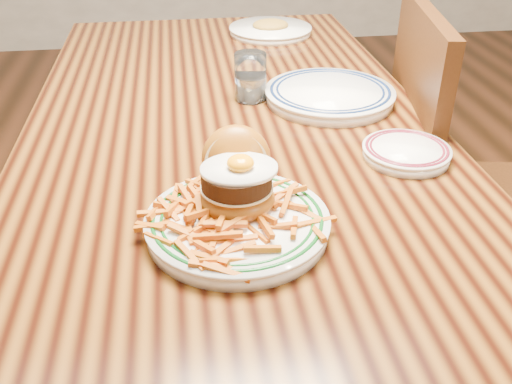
{
  "coord_description": "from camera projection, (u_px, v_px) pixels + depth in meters",
  "views": [
    {
      "loc": [
        -0.1,
        -1.11,
        1.25
      ],
      "look_at": [
        -0.0,
        -0.41,
        0.81
      ],
      "focal_mm": 40.0,
      "sensor_mm": 36.0,
      "label": 1
    }
  ],
  "objects": [
    {
      "name": "floor",
      "position": [
        237.0,
        362.0,
        1.6
      ],
      "size": [
        6.0,
        6.0,
        0.0
      ],
      "primitive_type": "plane",
      "color": "black",
      "rests_on": "ground"
    },
    {
      "name": "table",
      "position": [
        231.0,
        154.0,
        1.26
      ],
      "size": [
        0.85,
        1.6,
        0.75
      ],
      "color": "black",
      "rests_on": "floor"
    },
    {
      "name": "chair_right",
      "position": [
        453.0,
        191.0,
        1.42
      ],
      "size": [
        0.52,
        0.52,
        0.95
      ],
      "rotation": [
        0.0,
        0.0,
        2.96
      ],
      "color": "#3D200C",
      "rests_on": "floor"
    },
    {
      "name": "main_plate",
      "position": [
        237.0,
        206.0,
        0.85
      ],
      "size": [
        0.27,
        0.29,
        0.13
      ],
      "rotation": [
        0.0,
        0.0,
        -0.1
      ],
      "color": "white",
      "rests_on": "table"
    },
    {
      "name": "side_plate",
      "position": [
        406.0,
        151.0,
        1.04
      ],
      "size": [
        0.16,
        0.16,
        0.02
      ],
      "rotation": [
        0.0,
        0.0,
        0.25
      ],
      "color": "white",
      "rests_on": "table"
    },
    {
      "name": "rear_plate",
      "position": [
        330.0,
        94.0,
        1.27
      ],
      "size": [
        0.29,
        0.29,
        0.03
      ],
      "rotation": [
        0.0,
        0.0,
        0.42
      ],
      "color": "white",
      "rests_on": "table"
    },
    {
      "name": "water_glass",
      "position": [
        250.0,
        80.0,
        1.27
      ],
      "size": [
        0.07,
        0.07,
        0.11
      ],
      "color": "white",
      "rests_on": "table"
    },
    {
      "name": "far_plate",
      "position": [
        270.0,
        30.0,
        1.72
      ],
      "size": [
        0.25,
        0.25,
        0.04
      ],
      "rotation": [
        0.0,
        0.0,
        0.11
      ],
      "color": "white",
      "rests_on": "table"
    }
  ]
}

